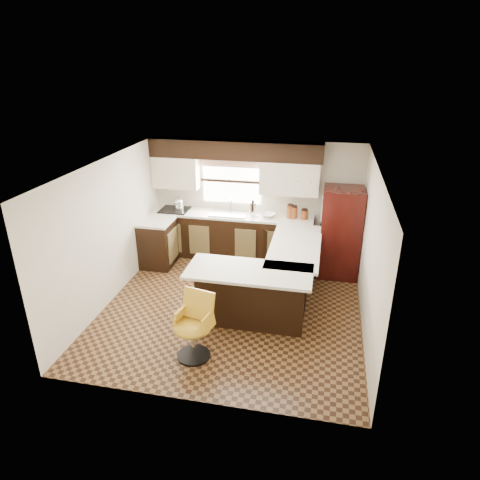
% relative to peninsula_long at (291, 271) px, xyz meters
% --- Properties ---
extents(floor, '(4.40, 4.40, 0.00)m').
position_rel_peninsula_long_xyz_m(floor, '(-0.90, -0.62, -0.45)').
color(floor, '#49301A').
rests_on(floor, ground).
extents(ceiling, '(4.40, 4.40, 0.00)m').
position_rel_peninsula_long_xyz_m(ceiling, '(-0.90, -0.62, 1.95)').
color(ceiling, silver).
rests_on(ceiling, wall_back).
extents(wall_back, '(4.40, 0.00, 4.40)m').
position_rel_peninsula_long_xyz_m(wall_back, '(-0.90, 1.58, 0.75)').
color(wall_back, beige).
rests_on(wall_back, floor).
extents(wall_front, '(4.40, 0.00, 4.40)m').
position_rel_peninsula_long_xyz_m(wall_front, '(-0.90, -2.83, 0.75)').
color(wall_front, beige).
rests_on(wall_front, floor).
extents(wall_left, '(0.00, 4.40, 4.40)m').
position_rel_peninsula_long_xyz_m(wall_left, '(-3.00, -0.62, 0.75)').
color(wall_left, beige).
rests_on(wall_left, floor).
extents(wall_right, '(0.00, 4.40, 4.40)m').
position_rel_peninsula_long_xyz_m(wall_right, '(1.20, -0.62, 0.75)').
color(wall_right, beige).
rests_on(wall_right, floor).
extents(base_cab_back, '(3.30, 0.60, 0.90)m').
position_rel_peninsula_long_xyz_m(base_cab_back, '(-1.35, 1.28, 0.00)').
color(base_cab_back, black).
rests_on(base_cab_back, floor).
extents(base_cab_left, '(0.60, 0.70, 0.90)m').
position_rel_peninsula_long_xyz_m(base_cab_left, '(-2.70, 0.62, 0.00)').
color(base_cab_left, black).
rests_on(base_cab_left, floor).
extents(counter_back, '(3.30, 0.60, 0.04)m').
position_rel_peninsula_long_xyz_m(counter_back, '(-1.35, 1.28, 0.47)').
color(counter_back, silver).
rests_on(counter_back, base_cab_back).
extents(counter_left, '(0.60, 0.70, 0.04)m').
position_rel_peninsula_long_xyz_m(counter_left, '(-2.70, 0.62, 0.47)').
color(counter_left, silver).
rests_on(counter_left, base_cab_left).
extents(soffit, '(3.40, 0.35, 0.36)m').
position_rel_peninsula_long_xyz_m(soffit, '(-1.30, 1.40, 1.77)').
color(soffit, black).
rests_on(soffit, wall_back).
extents(upper_cab_left, '(0.94, 0.35, 0.64)m').
position_rel_peninsula_long_xyz_m(upper_cab_left, '(-2.52, 1.40, 1.27)').
color(upper_cab_left, beige).
rests_on(upper_cab_left, wall_back).
extents(upper_cab_right, '(1.14, 0.35, 0.64)m').
position_rel_peninsula_long_xyz_m(upper_cab_right, '(-0.22, 1.40, 1.27)').
color(upper_cab_right, beige).
rests_on(upper_cab_right, wall_back).
extents(window_pane, '(1.20, 0.02, 0.90)m').
position_rel_peninsula_long_xyz_m(window_pane, '(-1.40, 1.56, 1.10)').
color(window_pane, white).
rests_on(window_pane, wall_back).
extents(valance, '(1.30, 0.06, 0.18)m').
position_rel_peninsula_long_xyz_m(valance, '(-1.40, 1.52, 1.49)').
color(valance, '#D19B93').
rests_on(valance, wall_back).
extents(sink, '(0.75, 0.45, 0.03)m').
position_rel_peninsula_long_xyz_m(sink, '(-1.40, 1.25, 0.51)').
color(sink, '#B2B2B7').
rests_on(sink, counter_back).
extents(dishwasher, '(0.58, 0.03, 0.78)m').
position_rel_peninsula_long_xyz_m(dishwasher, '(-0.35, 0.99, -0.02)').
color(dishwasher, black).
rests_on(dishwasher, floor).
extents(cooktop, '(0.58, 0.50, 0.02)m').
position_rel_peninsula_long_xyz_m(cooktop, '(-2.55, 1.25, 0.51)').
color(cooktop, black).
rests_on(cooktop, counter_back).
extents(peninsula_long, '(0.60, 1.95, 0.90)m').
position_rel_peninsula_long_xyz_m(peninsula_long, '(0.00, 0.00, 0.00)').
color(peninsula_long, black).
rests_on(peninsula_long, floor).
extents(peninsula_return, '(1.65, 0.60, 0.90)m').
position_rel_peninsula_long_xyz_m(peninsula_return, '(-0.53, -0.97, 0.00)').
color(peninsula_return, black).
rests_on(peninsula_return, floor).
extents(counter_pen_long, '(0.84, 1.95, 0.04)m').
position_rel_peninsula_long_xyz_m(counter_pen_long, '(0.05, 0.00, 0.47)').
color(counter_pen_long, silver).
rests_on(counter_pen_long, peninsula_long).
extents(counter_pen_return, '(1.89, 0.84, 0.04)m').
position_rel_peninsula_long_xyz_m(counter_pen_return, '(-0.55, -1.06, 0.47)').
color(counter_pen_return, silver).
rests_on(counter_pen_return, peninsula_return).
extents(refrigerator, '(0.73, 0.70, 1.70)m').
position_rel_peninsula_long_xyz_m(refrigerator, '(0.82, 0.95, 0.40)').
color(refrigerator, black).
rests_on(refrigerator, floor).
extents(bar_chair, '(0.61, 0.61, 0.96)m').
position_rel_peninsula_long_xyz_m(bar_chair, '(-1.15, -2.01, 0.03)').
color(bar_chair, gold).
rests_on(bar_chair, floor).
extents(kettle, '(0.20, 0.20, 0.27)m').
position_rel_peninsula_long_xyz_m(kettle, '(-2.45, 1.26, 0.65)').
color(kettle, silver).
rests_on(kettle, cooktop).
extents(percolator, '(0.13, 0.13, 0.28)m').
position_rel_peninsula_long_xyz_m(percolator, '(-0.91, 1.28, 0.64)').
color(percolator, silver).
rests_on(percolator, counter_back).
extents(mixing_bowl, '(0.31, 0.31, 0.07)m').
position_rel_peninsula_long_xyz_m(mixing_bowl, '(-0.60, 1.27, 0.53)').
color(mixing_bowl, white).
rests_on(mixing_bowl, counter_back).
extents(canister_large, '(0.14, 0.14, 0.25)m').
position_rel_peninsula_long_xyz_m(canister_large, '(-0.17, 1.30, 0.62)').
color(canister_large, brown).
rests_on(canister_large, counter_back).
extents(canister_med, '(0.14, 0.14, 0.23)m').
position_rel_peninsula_long_xyz_m(canister_med, '(-0.10, 1.30, 0.61)').
color(canister_med, brown).
rests_on(canister_med, counter_back).
extents(canister_small, '(0.14, 0.14, 0.17)m').
position_rel_peninsula_long_xyz_m(canister_small, '(0.11, 1.30, 0.58)').
color(canister_small, brown).
rests_on(canister_small, counter_back).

